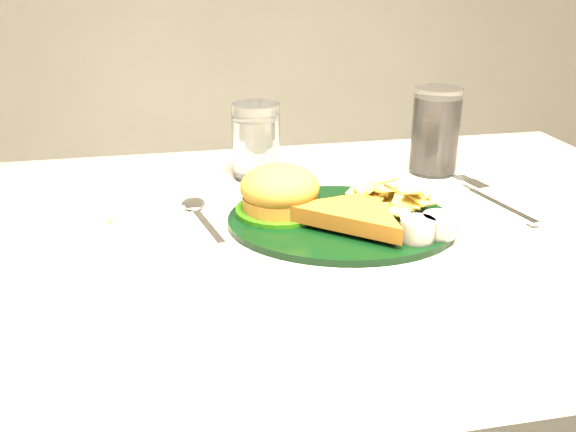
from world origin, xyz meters
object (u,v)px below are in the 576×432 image
dinner_plate (342,201)px  water_glass (256,141)px  cola_glass (435,131)px  fork_napkin (498,203)px

dinner_plate → water_glass: (-0.08, 0.22, 0.03)m
dinner_plate → water_glass: size_ratio=2.54×
cola_glass → fork_napkin: 0.19m
cola_glass → fork_napkin: size_ratio=0.78×
dinner_plate → fork_napkin: (0.24, 0.02, -0.03)m
water_glass → fork_napkin: size_ratio=0.66×
cola_glass → fork_napkin: bearing=-80.3°
dinner_plate → cola_glass: cola_glass is taller
water_glass → cola_glass: (0.29, -0.04, 0.01)m
water_glass → fork_napkin: bearing=-32.6°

